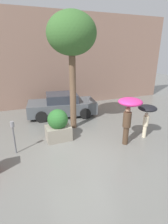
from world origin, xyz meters
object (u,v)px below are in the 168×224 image
(person_child, at_px, (147,112))
(planter_box, at_px, (58,125))
(parking_meter, at_px, (13,131))
(street_tree, at_px, (72,36))
(parked_car_near, at_px, (62,105))
(person_adult, at_px, (129,109))

(person_child, bearing_deg, planter_box, 117.85)
(person_child, relative_size, parking_meter, 1.13)
(person_child, distance_m, street_tree, 4.55)
(planter_box, bearing_deg, street_tree, 44.27)
(planter_box, bearing_deg, parking_meter, -164.56)
(planter_box, relative_size, person_child, 0.94)
(person_child, bearing_deg, street_tree, 96.79)
(parked_car_near, height_order, parking_meter, parked_car_near)
(person_child, height_order, parking_meter, person_child)
(street_tree, bearing_deg, parked_car_near, 92.53)
(planter_box, xyz_separation_m, parking_meter, (-1.75, -0.48, 0.26))
(planter_box, distance_m, parked_car_near, 3.02)
(person_child, relative_size, parked_car_near, 0.36)
(person_adult, bearing_deg, parking_meter, 140.83)
(parked_car_near, bearing_deg, person_adult, -149.92)
(planter_box, distance_m, parking_meter, 1.83)
(person_adult, xyz_separation_m, person_child, (1.09, 0.21, -0.33))
(person_adult, bearing_deg, street_tree, 96.32)
(person_adult, distance_m, street_tree, 3.89)
(person_adult, bearing_deg, planter_box, 124.50)
(planter_box, height_order, parking_meter, planter_box)
(person_child, height_order, parked_car_near, person_child)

